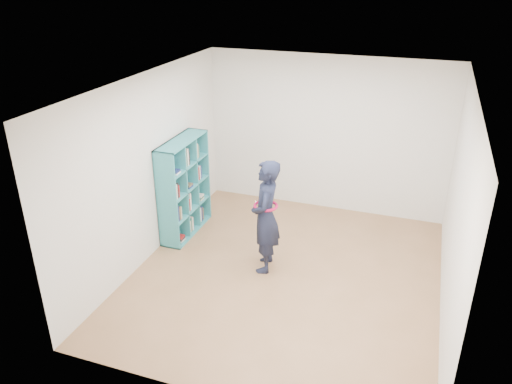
% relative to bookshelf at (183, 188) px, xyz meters
% --- Properties ---
extents(floor, '(4.50, 4.50, 0.00)m').
position_rel_bookshelf_xyz_m(floor, '(1.85, -0.66, -0.74)').
color(floor, olive).
rests_on(floor, ground).
extents(ceiling, '(4.50, 4.50, 0.00)m').
position_rel_bookshelf_xyz_m(ceiling, '(1.85, -0.66, 1.86)').
color(ceiling, white).
rests_on(ceiling, wall_back).
extents(wall_left, '(0.02, 4.50, 2.60)m').
position_rel_bookshelf_xyz_m(wall_left, '(-0.15, -0.66, 0.56)').
color(wall_left, silver).
rests_on(wall_left, floor).
extents(wall_right, '(0.02, 4.50, 2.60)m').
position_rel_bookshelf_xyz_m(wall_right, '(3.85, -0.66, 0.56)').
color(wall_right, silver).
rests_on(wall_right, floor).
extents(wall_back, '(4.00, 0.02, 2.60)m').
position_rel_bookshelf_xyz_m(wall_back, '(1.85, 1.59, 0.56)').
color(wall_back, silver).
rests_on(wall_back, floor).
extents(wall_front, '(4.00, 0.02, 2.60)m').
position_rel_bookshelf_xyz_m(wall_front, '(1.85, -2.91, 0.56)').
color(wall_front, silver).
rests_on(wall_front, floor).
extents(bookshelf, '(0.33, 1.14, 1.52)m').
position_rel_bookshelf_xyz_m(bookshelf, '(0.00, 0.00, 0.00)').
color(bookshelf, teal).
rests_on(bookshelf, floor).
extents(person, '(0.49, 0.64, 1.59)m').
position_rel_bookshelf_xyz_m(person, '(1.52, -0.57, 0.06)').
color(person, black).
rests_on(person, floor).
extents(smartphone, '(0.04, 0.12, 0.14)m').
position_rel_bookshelf_xyz_m(smartphone, '(1.36, -0.51, 0.16)').
color(smartphone, silver).
rests_on(smartphone, person).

